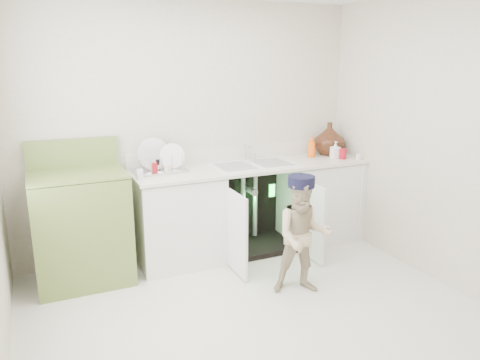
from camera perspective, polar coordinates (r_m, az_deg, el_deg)
name	(u,v)px	position (r m, az deg, el deg)	size (l,w,h in m)	color
ground	(256,314)	(3.81, 1.99, -16.04)	(3.50, 3.50, 0.00)	beige
room_shell	(258,158)	(3.35, 2.17, 2.68)	(6.00, 5.50, 1.26)	#BCB0A1
counter_run	(256,204)	(4.85, 1.96, -2.93)	(2.44, 1.02, 1.26)	white
avocado_stove	(81,226)	(4.37, -18.78, -5.30)	(0.80, 0.65, 1.24)	olive
repair_worker	(303,235)	(3.97, 7.70, -6.66)	(0.59, 0.94, 1.02)	tan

